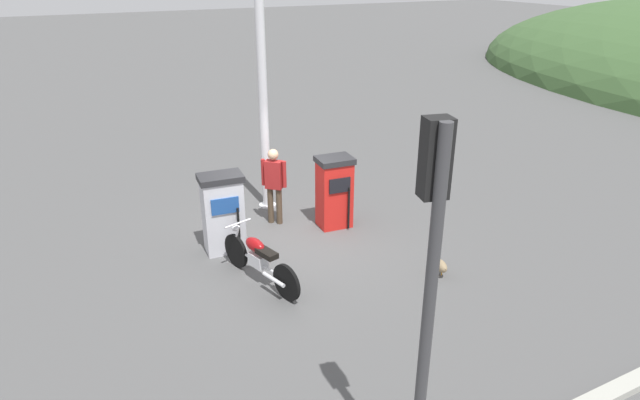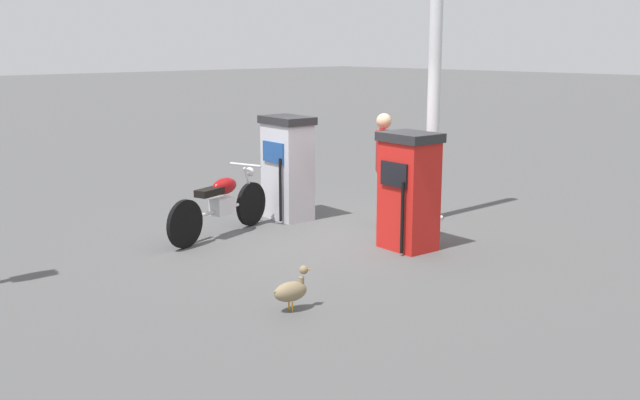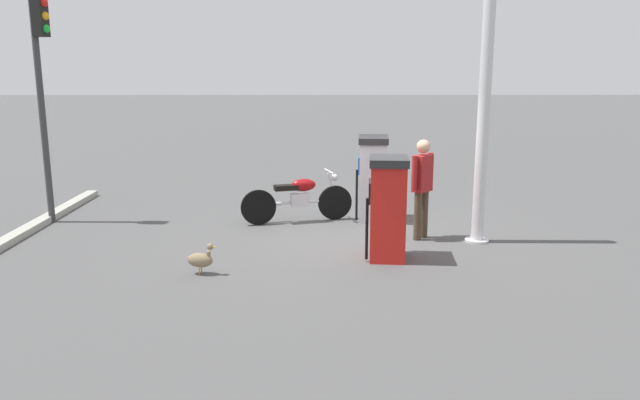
% 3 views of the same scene
% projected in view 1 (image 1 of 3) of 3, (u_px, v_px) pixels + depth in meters
% --- Properties ---
extents(ground_plane, '(120.00, 120.00, 0.00)m').
position_uv_depth(ground_plane, '(288.00, 242.00, 11.30)').
color(ground_plane, '#4C4C4C').
extents(fuel_pump_near, '(0.66, 0.89, 1.62)m').
position_uv_depth(fuel_pump_near, '(223.00, 213.00, 10.68)').
color(fuel_pump_near, silver).
rests_on(fuel_pump_near, ground).
extents(fuel_pump_far, '(0.68, 0.80, 1.58)m').
position_uv_depth(fuel_pump_far, '(334.00, 192.00, 11.72)').
color(fuel_pump_far, red).
rests_on(fuel_pump_far, ground).
extents(motorcycle_near_pump, '(2.11, 0.76, 0.97)m').
position_uv_depth(motorcycle_near_pump, '(258.00, 258.00, 9.74)').
color(motorcycle_near_pump, black).
rests_on(motorcycle_near_pump, ground).
extents(attendant_person, '(0.45, 0.48, 1.72)m').
position_uv_depth(attendant_person, '(274.00, 181.00, 11.77)').
color(attendant_person, '#473828').
rests_on(attendant_person, ground).
extents(wandering_duck, '(0.46, 0.26, 0.46)m').
position_uv_depth(wandering_duck, '(440.00, 265.00, 10.03)').
color(wandering_duck, '#847051').
rests_on(wandering_duck, ground).
extents(roadside_traffic_light, '(0.40, 0.28, 4.16)m').
position_uv_depth(roadside_traffic_light, '(430.00, 263.00, 4.98)').
color(roadside_traffic_light, '#38383A').
rests_on(roadside_traffic_light, ground).
extents(canopy_support_pole, '(0.40, 0.40, 4.73)m').
position_uv_depth(canopy_support_pole, '(264.00, 112.00, 12.09)').
color(canopy_support_pole, silver).
rests_on(canopy_support_pole, ground).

